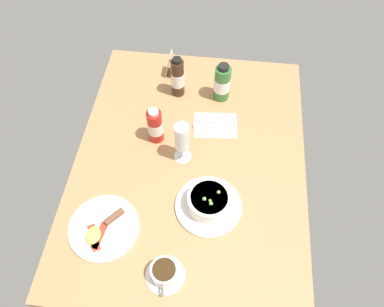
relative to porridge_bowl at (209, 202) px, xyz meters
The scene contains 10 objects.
ground_plane 20.46cm from the porridge_bowl, 25.29° to the left, with size 110.00×84.00×3.00cm, color #B27F51.
porridge_bowl is the anchor object (origin of this frame).
cutlery_setting 35.18cm from the porridge_bowl, ahead, with size 13.54×17.59×0.90cm.
coffee_cup 26.66cm from the porridge_bowl, 155.74° to the left, with size 12.88×12.04×6.71cm.
wine_glass 23.47cm from the porridge_bowl, 30.55° to the left, with size 6.33×6.33×17.98cm.
sauce_bottle_brown 53.47cm from the porridge_bowl, 18.79° to the left, with size 5.34×5.34×18.46cm.
sauce_bottle_red 34.71cm from the porridge_bowl, 40.00° to the left, with size 5.70×5.70×15.92cm.
sauce_bottle_green 50.41cm from the porridge_bowl, ahead, with size 6.49×6.49×17.10cm.
breakfast_plate 35.37cm from the porridge_bowl, 109.68° to the left, with size 23.00×23.00×3.70cm.
menu_card 64.60cm from the porridge_bowl, 19.39° to the left, with size 5.95×5.33×10.99cm.
Camera 1 is at (-70.10, -8.91, 112.56)cm, focal length 33.88 mm.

